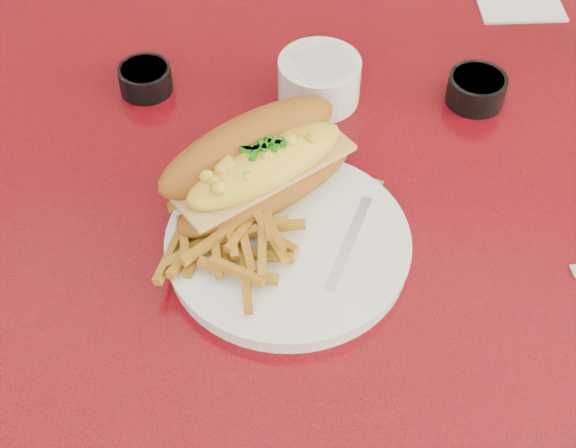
% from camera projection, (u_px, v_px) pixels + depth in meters
% --- Properties ---
extents(diner_table, '(1.23, 0.83, 0.77)m').
position_uv_depth(diner_table, '(359.00, 263.00, 0.98)').
color(diner_table, red).
rests_on(diner_table, ground).
extents(booth_bench_far, '(1.20, 0.51, 0.90)m').
position_uv_depth(booth_bench_far, '(392.00, 64.00, 1.74)').
color(booth_bench_far, maroon).
rests_on(booth_bench_far, ground).
extents(dinner_plate, '(0.25, 0.25, 0.02)m').
position_uv_depth(dinner_plate, '(288.00, 245.00, 0.78)').
color(dinner_plate, white).
rests_on(dinner_plate, diner_table).
extents(mac_hoagie, '(0.21, 0.22, 0.09)m').
position_uv_depth(mac_hoagie, '(260.00, 165.00, 0.78)').
color(mac_hoagie, '#965718').
rests_on(mac_hoagie, dinner_plate).
extents(fries_pile, '(0.13, 0.12, 0.03)m').
position_uv_depth(fries_pile, '(226.00, 236.00, 0.75)').
color(fries_pile, '#C08520').
rests_on(fries_pile, dinner_plate).
extents(fork, '(0.04, 0.15, 0.00)m').
position_uv_depth(fork, '(354.00, 230.00, 0.78)').
color(fork, silver).
rests_on(fork, dinner_plate).
extents(gravy_ramekin, '(0.11, 0.11, 0.05)m').
position_uv_depth(gravy_ramekin, '(319.00, 79.00, 0.91)').
color(gravy_ramekin, white).
rests_on(gravy_ramekin, diner_table).
extents(sauce_cup_left, '(0.08, 0.08, 0.03)m').
position_uv_depth(sauce_cup_left, '(145.00, 78.00, 0.93)').
color(sauce_cup_left, black).
rests_on(sauce_cup_left, diner_table).
extents(sauce_cup_right, '(0.07, 0.07, 0.03)m').
position_uv_depth(sauce_cup_right, '(477.00, 88.00, 0.91)').
color(sauce_cup_right, black).
rests_on(sauce_cup_right, diner_table).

